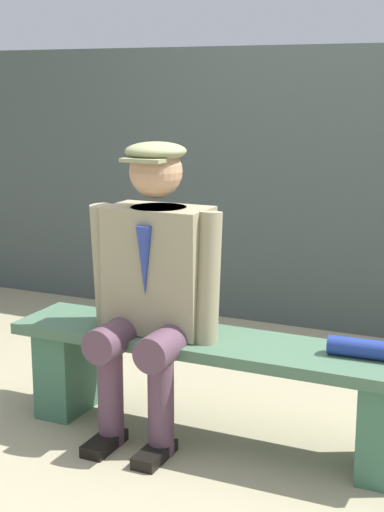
{
  "coord_description": "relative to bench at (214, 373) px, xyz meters",
  "views": [
    {
      "loc": [
        -1.24,
        2.91,
        1.53
      ],
      "look_at": [
        0.1,
        0.0,
        0.81
      ],
      "focal_mm": 54.69,
      "sensor_mm": 36.0,
      "label": 1
    }
  ],
  "objects": [
    {
      "name": "seated_man",
      "position": [
        0.26,
        0.05,
        0.4
      ],
      "size": [
        0.6,
        0.53,
        1.29
      ],
      "color": "gray",
      "rests_on": "ground"
    },
    {
      "name": "rolled_magazine",
      "position": [
        -0.62,
        -0.03,
        0.2
      ],
      "size": [
        0.27,
        0.09,
        0.08
      ],
      "primitive_type": "cylinder",
      "rotation": [
        0.0,
        1.57,
        0.05
      ],
      "color": "navy",
      "rests_on": "bench"
    },
    {
      "name": "stadium_wall",
      "position": [
        0.0,
        -1.81,
        0.57
      ],
      "size": [
        12.0,
        0.24,
        1.74
      ],
      "primitive_type": "cube",
      "color": "#3F4947",
      "rests_on": "ground"
    },
    {
      "name": "bench",
      "position": [
        0.0,
        0.0,
        0.0
      ],
      "size": [
        1.84,
        0.39,
        0.46
      ],
      "color": "#44664C",
      "rests_on": "ground"
    },
    {
      "name": "ground_plane",
      "position": [
        0.0,
        0.0,
        -0.3
      ],
      "size": [
        30.0,
        30.0,
        0.0
      ],
      "primitive_type": "plane",
      "color": "gray"
    }
  ]
}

